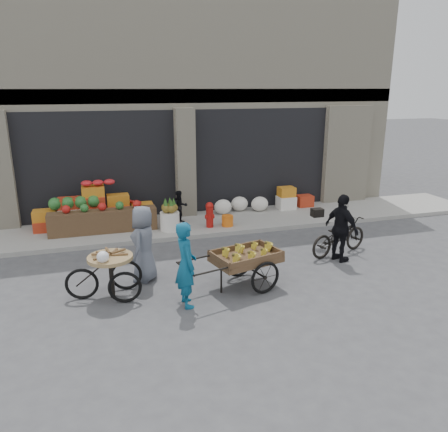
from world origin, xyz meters
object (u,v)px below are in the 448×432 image
object	(u,v)px
fire_hydrant	(210,214)
seated_person	(180,207)
vendor_grey	(144,244)
banana_cart	(244,255)
orange_bucket	(227,221)
tricycle_cart	(111,269)
cyclist	(342,228)
bicycle	(339,236)
pineapple_bin	(170,221)
vendor_woman	(186,264)

from	to	relation	value
fire_hydrant	seated_person	xyz separation A→B (m)	(-0.70, 0.65, 0.08)
seated_person	vendor_grey	world-z (taller)	vendor_grey
vendor_grey	fire_hydrant	bearing A→B (deg)	168.53
fire_hydrant	banana_cart	world-z (taller)	banana_cart
orange_bucket	tricycle_cart	size ratio (longest dim) A/B	0.22
banana_cart	tricycle_cart	xyz separation A→B (m)	(-2.54, 0.29, -0.10)
vendor_grey	orange_bucket	bearing A→B (deg)	161.95
seated_person	vendor_grey	xyz separation A→B (m)	(-1.40, -3.34, 0.21)
fire_hydrant	cyclist	size ratio (longest dim) A/B	0.45
fire_hydrant	bicycle	bearing A→B (deg)	-45.60
fire_hydrant	vendor_grey	distance (m)	3.43
pineapple_bin	seated_person	distance (m)	0.75
pineapple_bin	vendor_grey	bearing A→B (deg)	-110.13
seated_person	cyclist	world-z (taller)	cyclist
fire_hydrant	vendor_woman	bearing A→B (deg)	-110.58
tricycle_cart	banana_cart	bearing A→B (deg)	0.44
pineapple_bin	tricycle_cart	distance (m)	3.77
vendor_woman	bicycle	distance (m)	4.28
tricycle_cart	vendor_grey	world-z (taller)	vendor_grey
banana_cart	cyclist	bearing A→B (deg)	-0.18
banana_cart	cyclist	size ratio (longest dim) A/B	1.49
banana_cart	cyclist	distance (m)	2.64
orange_bucket	vendor_woman	size ratio (longest dim) A/B	0.20
fire_hydrant	cyclist	bearing A→B (deg)	-52.09
fire_hydrant	seated_person	distance (m)	0.96
banana_cart	pineapple_bin	bearing A→B (deg)	88.56
banana_cart	vendor_grey	xyz separation A→B (m)	(-1.84, 0.91, 0.12)
orange_bucket	seated_person	world-z (taller)	seated_person
orange_bucket	vendor_grey	xyz separation A→B (m)	(-2.60, -2.64, 0.52)
vendor_woman	cyclist	xyz separation A→B (m)	(3.81, 1.07, -0.01)
vendor_woman	seated_person	bearing A→B (deg)	-14.02
pineapple_bin	bicycle	size ratio (longest dim) A/B	0.30
fire_hydrant	vendor_woman	size ratio (longest dim) A/B	0.45
orange_bucket	tricycle_cart	distance (m)	4.65
vendor_woman	bicycle	size ratio (longest dim) A/B	0.93
pineapple_bin	banana_cart	size ratio (longest dim) A/B	0.22
vendor_grey	cyclist	size ratio (longest dim) A/B	1.01
tricycle_cart	pineapple_bin	bearing A→B (deg)	70.14
seated_person	vendor_woman	distance (m)	4.74
vendor_grey	tricycle_cart	bearing A→B (deg)	-22.11
fire_hydrant	orange_bucket	distance (m)	0.55
bicycle	cyclist	world-z (taller)	cyclist
banana_cart	fire_hydrant	bearing A→B (deg)	71.47
cyclist	bicycle	bearing A→B (deg)	-43.30
orange_bucket	vendor_grey	bearing A→B (deg)	-134.60
fire_hydrant	seated_person	bearing A→B (deg)	137.12
pineapple_bin	tricycle_cart	xyz separation A→B (m)	(-1.70, -3.36, 0.20)
cyclist	tricycle_cart	bearing A→B (deg)	77.23
orange_bucket	banana_cart	distance (m)	3.65
pineapple_bin	cyclist	size ratio (longest dim) A/B	0.33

